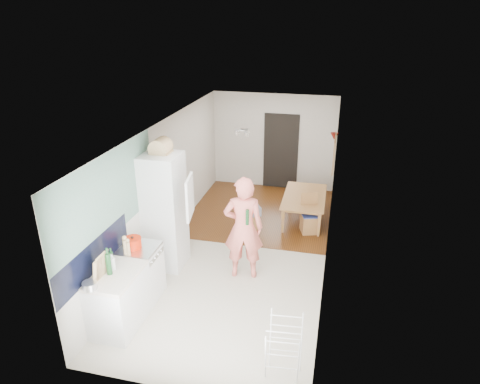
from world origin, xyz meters
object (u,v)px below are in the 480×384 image
at_px(dining_chair, 310,214).
at_px(drying_rack, 284,349).
at_px(stool, 250,222).
at_px(person, 244,219).
at_px(dining_table, 305,210).

height_order(dining_chair, drying_rack, dining_chair).
relative_size(stool, drying_rack, 0.54).
bearing_deg(person, dining_chair, -128.52).
distance_m(person, drying_rack, 2.46).
distance_m(dining_chair, drying_rack, 4.03).
height_order(dining_table, dining_chair, dining_chair).
distance_m(dining_table, dining_chair, 0.62).
xyz_separation_m(dining_table, drying_rack, (0.16, -4.60, 0.17)).
distance_m(dining_table, drying_rack, 4.61).
xyz_separation_m(dining_table, dining_chair, (0.15, -0.57, 0.18)).
bearing_deg(dining_chair, stool, 175.31).
bearing_deg(dining_table, person, 160.08).
distance_m(person, stool, 1.85).
height_order(person, stool, person).
xyz_separation_m(dining_chair, stool, (-1.25, -0.29, -0.20)).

